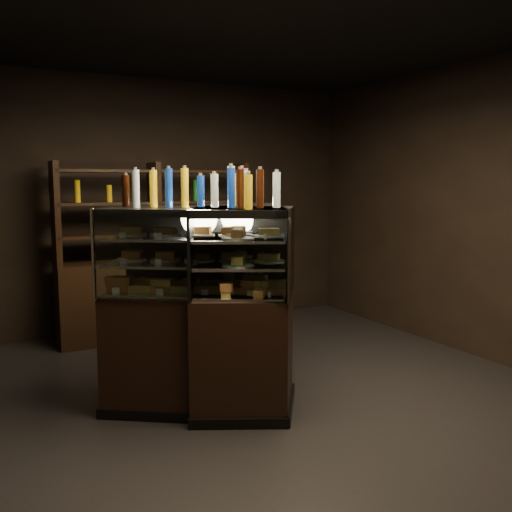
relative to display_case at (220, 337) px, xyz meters
The scene contains 7 objects.
ground 0.62m from the display_case, 13.67° to the left, with size 5.00×5.00×0.00m, color black.
room_shell 1.45m from the display_case, 13.67° to the left, with size 5.02×5.02×3.01m.
display_case is the anchor object (origin of this frame).
food_display 0.67m from the display_case, 74.78° to the right, with size 1.38×1.28×0.49m.
bottles_top 1.20m from the display_case, 105.22° to the left, with size 1.21×1.14×0.30m.
potted_conifer 1.73m from the display_case, 51.06° to the left, with size 0.32×0.32×0.68m.
back_shelving 2.13m from the display_case, 86.61° to the left, with size 2.21×0.44×2.00m.
Camera 1 is at (-2.13, -4.23, 1.79)m, focal length 40.00 mm.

